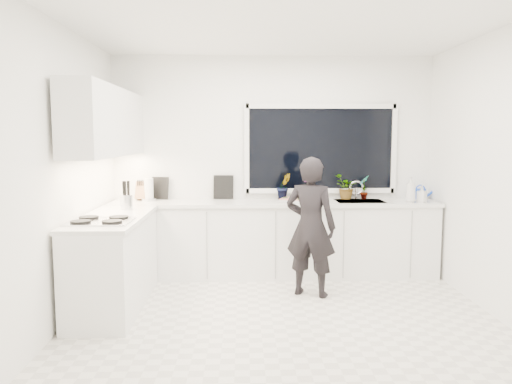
{
  "coord_description": "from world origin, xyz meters",
  "views": [
    {
      "loc": [
        -0.38,
        -4.55,
        1.7
      ],
      "look_at": [
        -0.25,
        0.4,
        1.15
      ],
      "focal_mm": 35.0,
      "sensor_mm": 36.0,
      "label": 1
    }
  ],
  "objects": [
    {
      "name": "utensil_crock",
      "position": [
        -1.63,
        0.8,
        1.0
      ],
      "size": [
        0.14,
        0.14,
        0.16
      ],
      "primitive_type": "cylinder",
      "rotation": [
        0.0,
        0.0,
        0.11
      ],
      "color": "#BBBABF",
      "rests_on": "countertop_left"
    },
    {
      "name": "floor",
      "position": [
        0.0,
        0.0,
        -0.01
      ],
      "size": [
        4.0,
        3.5,
        0.02
      ],
      "primitive_type": "cube",
      "color": "beige",
      "rests_on": "ground"
    },
    {
      "name": "pizza",
      "position": [
        0.27,
        1.42,
        0.95
      ],
      "size": [
        0.44,
        0.38,
        0.01
      ],
      "primitive_type": "cube",
      "rotation": [
        0.0,
        0.0,
        -0.35
      ],
      "color": "#C8401A",
      "rests_on": "pizza_tray"
    },
    {
      "name": "picture_frame_large",
      "position": [
        -1.42,
        1.69,
        1.06
      ],
      "size": [
        0.22,
        0.07,
        0.28
      ],
      "primitive_type": "cube",
      "rotation": [
        0.0,
        0.0,
        -0.23
      ],
      "color": "black",
      "rests_on": "countertop_back"
    },
    {
      "name": "wall_right",
      "position": [
        2.01,
        0.0,
        1.35
      ],
      "size": [
        0.02,
        3.5,
        2.7
      ],
      "primitive_type": "cube",
      "color": "white",
      "rests_on": "ground"
    },
    {
      "name": "paper_towel_roll",
      "position": [
        -1.53,
        1.55,
        1.05
      ],
      "size": [
        0.12,
        0.12,
        0.26
      ],
      "primitive_type": "cylinder",
      "rotation": [
        0.0,
        0.0,
        0.11
      ],
      "color": "silver",
      "rests_on": "countertop_back"
    },
    {
      "name": "pizza_tray",
      "position": [
        0.27,
        1.42,
        0.94
      ],
      "size": [
        0.48,
        0.42,
        0.03
      ],
      "primitive_type": "cube",
      "rotation": [
        0.0,
        0.0,
        -0.35
      ],
      "color": "silver",
      "rests_on": "countertop_back"
    },
    {
      "name": "window",
      "position": [
        0.6,
        1.73,
        1.55
      ],
      "size": [
        1.8,
        0.02,
        1.0
      ],
      "primitive_type": "cube",
      "color": "black",
      "rests_on": "wall_back"
    },
    {
      "name": "sink",
      "position": [
        1.05,
        1.45,
        0.87
      ],
      "size": [
        0.58,
        0.42,
        0.14
      ],
      "primitive_type": "cube",
      "color": "silver",
      "rests_on": "countertop_back"
    },
    {
      "name": "herb_plants",
      "position": [
        0.69,
        1.61,
        1.07
      ],
      "size": [
        1.17,
        0.37,
        0.33
      ],
      "color": "#26662D",
      "rests_on": "countertop_back"
    },
    {
      "name": "ceiling",
      "position": [
        0.0,
        0.0,
        2.71
      ],
      "size": [
        4.0,
        3.5,
        0.02
      ],
      "primitive_type": "cube",
      "color": "white",
      "rests_on": "wall_back"
    },
    {
      "name": "knife_block",
      "position": [
        -1.63,
        1.59,
        1.03
      ],
      "size": [
        0.15,
        0.13,
        0.22
      ],
      "primitive_type": "cube",
      "rotation": [
        0.0,
        0.0,
        -0.23
      ],
      "color": "#996147",
      "rests_on": "countertop_back"
    },
    {
      "name": "picture_frame_small",
      "position": [
        -0.62,
        1.69,
        1.07
      ],
      "size": [
        0.25,
        0.03,
        0.3
      ],
      "primitive_type": "cube",
      "rotation": [
        0.0,
        0.0,
        -0.06
      ],
      "color": "black",
      "rests_on": "countertop_back"
    },
    {
      "name": "soap_bottles",
      "position": [
        1.66,
        1.3,
        1.06
      ],
      "size": [
        0.26,
        0.13,
        0.31
      ],
      "color": "#D8BF66",
      "rests_on": "countertop_back"
    },
    {
      "name": "base_cabinets_back",
      "position": [
        0.0,
        1.45,
        0.44
      ],
      "size": [
        3.92,
        0.58,
        0.88
      ],
      "primitive_type": "cube",
      "color": "white",
      "rests_on": "floor"
    },
    {
      "name": "upper_cabinets",
      "position": [
        -1.79,
        0.7,
        1.85
      ],
      "size": [
        0.34,
        2.1,
        0.7
      ],
      "primitive_type": "cube",
      "color": "white",
      "rests_on": "wall_left"
    },
    {
      "name": "countertop_back",
      "position": [
        0.0,
        1.44,
        0.9
      ],
      "size": [
        3.94,
        0.62,
        0.04
      ],
      "primitive_type": "cube",
      "color": "silver",
      "rests_on": "base_cabinets_back"
    },
    {
      "name": "wall_back",
      "position": [
        0.0,
        1.76,
        1.35
      ],
      "size": [
        4.0,
        0.02,
        2.7
      ],
      "primitive_type": "cube",
      "color": "white",
      "rests_on": "ground"
    },
    {
      "name": "faucet",
      "position": [
        1.05,
        1.65,
        1.03
      ],
      "size": [
        0.03,
        0.03,
        0.22
      ],
      "primitive_type": "cylinder",
      "color": "silver",
      "rests_on": "countertop_back"
    },
    {
      "name": "countertop_left",
      "position": [
        -1.67,
        0.35,
        0.9
      ],
      "size": [
        0.62,
        1.6,
        0.04
      ],
      "primitive_type": "cube",
      "color": "silver",
      "rests_on": "base_cabinets_left"
    },
    {
      "name": "base_cabinets_left",
      "position": [
        -1.67,
        0.35,
        0.44
      ],
      "size": [
        0.58,
        1.6,
        0.88
      ],
      "primitive_type": "cube",
      "color": "white",
      "rests_on": "floor"
    },
    {
      "name": "wall_left",
      "position": [
        -2.01,
        0.0,
        1.35
      ],
      "size": [
        0.02,
        3.5,
        2.7
      ],
      "primitive_type": "cube",
      "color": "white",
      "rests_on": "ground"
    },
    {
      "name": "stovetop",
      "position": [
        -1.69,
        -0.0,
        0.94
      ],
      "size": [
        0.56,
        0.48,
        0.03
      ],
      "primitive_type": "cube",
      "color": "black",
      "rests_on": "countertop_left"
    },
    {
      "name": "watering_can",
      "position": [
        1.85,
        1.61,
        0.98
      ],
      "size": [
        0.18,
        0.18,
        0.13
      ],
      "primitive_type": "cylinder",
      "rotation": [
        0.0,
        0.0,
        -0.4
      ],
      "color": "blue",
      "rests_on": "countertop_back"
    },
    {
      "name": "person",
      "position": [
        0.34,
        0.67,
        0.75
      ],
      "size": [
        0.64,
        0.54,
        1.49
      ],
      "primitive_type": "imported",
      "rotation": [
        0.0,
        0.0,
        2.73
      ],
      "color": "black",
      "rests_on": "floor"
    }
  ]
}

